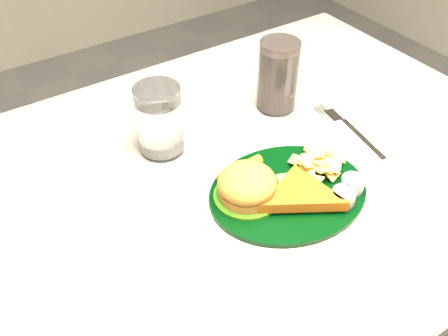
% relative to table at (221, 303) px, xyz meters
% --- Properties ---
extents(table, '(1.20, 0.80, 0.75)m').
position_rel_table_xyz_m(table, '(0.00, 0.00, 0.00)').
color(table, '#A69F96').
rests_on(table, ground).
extents(dinner_plate, '(0.29, 0.25, 0.06)m').
position_rel_table_xyz_m(dinner_plate, '(0.07, -0.10, 0.41)').
color(dinner_plate, black).
rests_on(dinner_plate, table).
extents(water_glass, '(0.11, 0.11, 0.13)m').
position_rel_table_xyz_m(water_glass, '(-0.05, 0.12, 0.44)').
color(water_glass, silver).
rests_on(water_glass, table).
extents(cola_glass, '(0.09, 0.09, 0.14)m').
position_rel_table_xyz_m(cola_glass, '(0.21, 0.12, 0.45)').
color(cola_glass, black).
rests_on(cola_glass, table).
extents(fork_napkin, '(0.16, 0.19, 0.01)m').
position_rel_table_xyz_m(fork_napkin, '(0.27, -0.05, 0.38)').
color(fork_napkin, white).
rests_on(fork_napkin, table).
extents(wrapped_straw, '(0.18, 0.17, 0.01)m').
position_rel_table_xyz_m(wrapped_straw, '(0.03, 0.09, 0.38)').
color(wrapped_straw, white).
rests_on(wrapped_straw, table).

